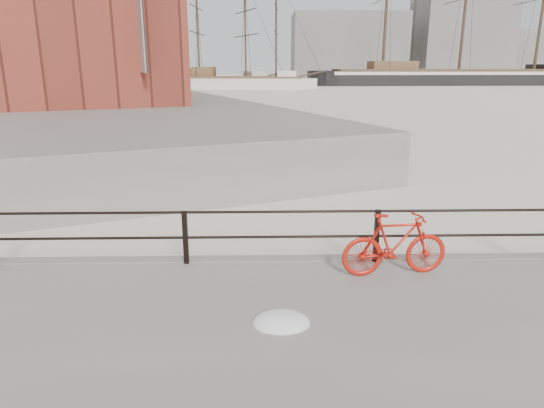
% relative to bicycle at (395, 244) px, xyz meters
% --- Properties ---
extents(far_quay, '(78.44, 148.07, 1.80)m').
position_rel_bicycle_xyz_m(far_quay, '(-36.68, 72.74, -0.01)').
color(far_quay, gray).
rests_on(far_quay, ground).
extents(bicycle, '(1.87, 0.48, 1.12)m').
position_rel_bicycle_xyz_m(bicycle, '(0.00, 0.00, 0.00)').
color(bicycle, red).
rests_on(bicycle, promenade).
extents(barque_black, '(67.49, 24.07, 37.32)m').
position_rel_bicycle_xyz_m(barque_black, '(36.70, 89.83, -0.91)').
color(barque_black, black).
rests_on(barque_black, ground).
extents(schooner_mid, '(28.88, 14.03, 20.25)m').
position_rel_bicycle_xyz_m(schooner_mid, '(-6.02, 75.19, -0.91)').
color(schooner_mid, beige).
rests_on(schooner_mid, ground).
extents(schooner_left, '(29.31, 21.03, 20.07)m').
position_rel_bicycle_xyz_m(schooner_left, '(-10.44, 77.47, -0.91)').
color(schooner_left, beige).
rests_on(schooner_left, ground).
extents(workboat_near, '(13.39, 5.01, 7.00)m').
position_rel_bicycle_xyz_m(workboat_near, '(-21.81, 31.72, -0.91)').
color(workboat_near, black).
rests_on(workboat_near, ground).
extents(workboat_far, '(11.36, 5.89, 7.00)m').
position_rel_bicycle_xyz_m(workboat_far, '(-26.67, 44.60, -0.91)').
color(workboat_far, black).
rests_on(workboat_far, ground).
extents(apartment_grey, '(26.02, 22.15, 23.20)m').
position_rel_bicycle_xyz_m(apartment_grey, '(-43.03, 83.12, 12.49)').
color(apartment_grey, gray).
rests_on(apartment_grey, far_quay).
extents(apartment_brick, '(27.87, 22.90, 21.20)m').
position_rel_bicycle_xyz_m(apartment_brick, '(-51.64, 104.44, 11.49)').
color(apartment_brick, brown).
rests_on(apartment_brick, far_quay).
extents(industrial_west, '(32.00, 18.00, 18.00)m').
position_rel_bicycle_xyz_m(industrial_west, '(23.32, 140.74, 8.09)').
color(industrial_west, gray).
rests_on(industrial_west, ground).
extents(industrial_mid, '(26.00, 20.00, 24.00)m').
position_rel_bicycle_xyz_m(industrial_mid, '(58.32, 145.74, 11.09)').
color(industrial_mid, gray).
rests_on(industrial_mid, ground).
extents(industrial_east, '(20.00, 16.00, 14.00)m').
position_rel_bicycle_xyz_m(industrial_east, '(81.32, 150.74, 6.09)').
color(industrial_east, gray).
rests_on(industrial_east, ground).
extents(smokestack, '(2.80, 2.80, 44.00)m').
position_rel_bicycle_xyz_m(smokestack, '(45.32, 150.74, 21.09)').
color(smokestack, gray).
rests_on(smokestack, ground).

